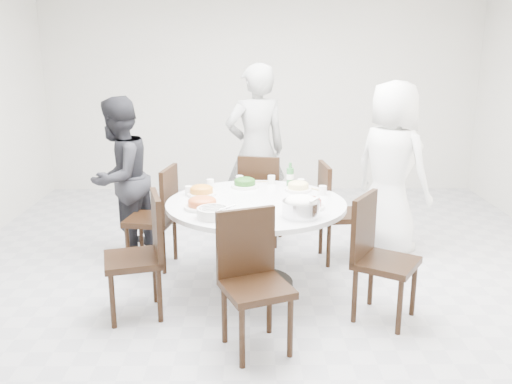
{
  "coord_description": "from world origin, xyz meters",
  "views": [
    {
      "loc": [
        -0.15,
        -4.6,
        2.01
      ],
      "look_at": [
        -0.12,
        -0.21,
        0.82
      ],
      "focal_mm": 38.0,
      "sensor_mm": 36.0,
      "label": 1
    }
  ],
  "objects_px": {
    "chair_nw": "(151,217)",
    "diner_right": "(391,168)",
    "dining_table": "(256,244)",
    "chair_sw": "(133,257)",
    "diner_left": "(119,178)",
    "chair_se": "(387,260)",
    "soup_bowl": "(213,213)",
    "chair_s": "(257,285)",
    "rice_bowl": "(301,209)",
    "chair_ne": "(343,213)",
    "beverage_bottle": "(290,175)",
    "diner_middle": "(256,151)",
    "chair_n": "(262,198)"
  },
  "relations": [
    {
      "from": "dining_table",
      "to": "diner_left",
      "type": "xyz_separation_m",
      "value": [
        -1.31,
        0.73,
        0.4
      ]
    },
    {
      "from": "chair_n",
      "to": "chair_s",
      "type": "distance_m",
      "value": 2.12
    },
    {
      "from": "diner_left",
      "to": "soup_bowl",
      "type": "height_order",
      "value": "diner_left"
    },
    {
      "from": "chair_n",
      "to": "soup_bowl",
      "type": "xyz_separation_m",
      "value": [
        -0.4,
        -1.52,
        0.31
      ]
    },
    {
      "from": "chair_n",
      "to": "beverage_bottle",
      "type": "height_order",
      "value": "beverage_bottle"
    },
    {
      "from": "chair_nw",
      "to": "chair_s",
      "type": "height_order",
      "value": "same"
    },
    {
      "from": "chair_ne",
      "to": "chair_nw",
      "type": "bearing_deg",
      "value": 88.77
    },
    {
      "from": "diner_right",
      "to": "chair_s",
      "type": "bearing_deg",
      "value": 103.8
    },
    {
      "from": "chair_nw",
      "to": "diner_right",
      "type": "height_order",
      "value": "diner_right"
    },
    {
      "from": "chair_s",
      "to": "rice_bowl",
      "type": "relative_size",
      "value": 3.3
    },
    {
      "from": "chair_nw",
      "to": "diner_right",
      "type": "xyz_separation_m",
      "value": [
        2.3,
        0.38,
        0.37
      ]
    },
    {
      "from": "chair_ne",
      "to": "soup_bowl",
      "type": "distance_m",
      "value": 1.56
    },
    {
      "from": "dining_table",
      "to": "chair_sw",
      "type": "relative_size",
      "value": 1.58
    },
    {
      "from": "dining_table",
      "to": "chair_s",
      "type": "relative_size",
      "value": 1.58
    },
    {
      "from": "dining_table",
      "to": "soup_bowl",
      "type": "bearing_deg",
      "value": -126.88
    },
    {
      "from": "chair_ne",
      "to": "chair_s",
      "type": "bearing_deg",
      "value": 147.31
    },
    {
      "from": "chair_se",
      "to": "diner_right",
      "type": "xyz_separation_m",
      "value": [
        0.37,
        1.43,
        0.37
      ]
    },
    {
      "from": "chair_s",
      "to": "diner_left",
      "type": "relative_size",
      "value": 0.61
    },
    {
      "from": "chair_se",
      "to": "soup_bowl",
      "type": "height_order",
      "value": "chair_se"
    },
    {
      "from": "dining_table",
      "to": "diner_right",
      "type": "relative_size",
      "value": 0.88
    },
    {
      "from": "diner_middle",
      "to": "chair_ne",
      "type": "bearing_deg",
      "value": 117.59
    },
    {
      "from": "beverage_bottle",
      "to": "soup_bowl",
      "type": "bearing_deg",
      "value": -125.0
    },
    {
      "from": "rice_bowl",
      "to": "soup_bowl",
      "type": "relative_size",
      "value": 1.15
    },
    {
      "from": "dining_table",
      "to": "chair_ne",
      "type": "height_order",
      "value": "chair_ne"
    },
    {
      "from": "chair_ne",
      "to": "soup_bowl",
      "type": "xyz_separation_m",
      "value": [
        -1.16,
        -1.0,
        0.31
      ]
    },
    {
      "from": "chair_sw",
      "to": "beverage_bottle",
      "type": "bearing_deg",
      "value": 113.84
    },
    {
      "from": "diner_middle",
      "to": "diner_left",
      "type": "height_order",
      "value": "diner_middle"
    },
    {
      "from": "chair_nw",
      "to": "dining_table",
      "type": "bearing_deg",
      "value": 75.17
    },
    {
      "from": "soup_bowl",
      "to": "diner_left",
      "type": "bearing_deg",
      "value": 130.14
    },
    {
      "from": "chair_sw",
      "to": "diner_left",
      "type": "bearing_deg",
      "value": -178.6
    },
    {
      "from": "rice_bowl",
      "to": "chair_se",
      "type": "bearing_deg",
      "value": -18.02
    },
    {
      "from": "chair_nw",
      "to": "chair_se",
      "type": "height_order",
      "value": "same"
    },
    {
      "from": "chair_s",
      "to": "diner_middle",
      "type": "relative_size",
      "value": 0.52
    },
    {
      "from": "chair_n",
      "to": "rice_bowl",
      "type": "xyz_separation_m",
      "value": [
        0.27,
        -1.49,
        0.34
      ]
    },
    {
      "from": "chair_nw",
      "to": "diner_left",
      "type": "relative_size",
      "value": 0.61
    },
    {
      "from": "chair_sw",
      "to": "diner_middle",
      "type": "height_order",
      "value": "diner_middle"
    },
    {
      "from": "chair_ne",
      "to": "diner_left",
      "type": "xyz_separation_m",
      "value": [
        -2.14,
        0.16,
        0.3
      ]
    },
    {
      "from": "chair_n",
      "to": "soup_bowl",
      "type": "bearing_deg",
      "value": 87.08
    },
    {
      "from": "diner_left",
      "to": "chair_nw",
      "type": "bearing_deg",
      "value": 69.83
    },
    {
      "from": "diner_middle",
      "to": "soup_bowl",
      "type": "distance_m",
      "value": 1.86
    },
    {
      "from": "diner_left",
      "to": "beverage_bottle",
      "type": "bearing_deg",
      "value": 101.5
    },
    {
      "from": "dining_table",
      "to": "chair_sw",
      "type": "bearing_deg",
      "value": -150.34
    },
    {
      "from": "chair_nw",
      "to": "diner_right",
      "type": "bearing_deg",
      "value": 109.06
    },
    {
      "from": "chair_s",
      "to": "diner_left",
      "type": "bearing_deg",
      "value": 104.37
    },
    {
      "from": "chair_n",
      "to": "rice_bowl",
      "type": "relative_size",
      "value": 3.3
    },
    {
      "from": "chair_sw",
      "to": "beverage_bottle",
      "type": "distance_m",
      "value": 1.66
    },
    {
      "from": "diner_right",
      "to": "beverage_bottle",
      "type": "height_order",
      "value": "diner_right"
    },
    {
      "from": "rice_bowl",
      "to": "diner_middle",
      "type": "bearing_deg",
      "value": 100.32
    },
    {
      "from": "chair_nw",
      "to": "diner_left",
      "type": "bearing_deg",
      "value": -120.53
    },
    {
      "from": "chair_n",
      "to": "diner_middle",
      "type": "bearing_deg",
      "value": -66.98
    }
  ]
}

